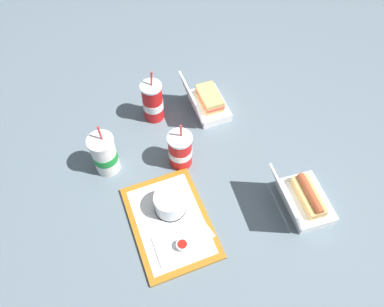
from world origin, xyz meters
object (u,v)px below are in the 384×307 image
cake_container (170,203)px  clamshell_sandwich_front (207,102)px  food_tray (170,222)px  plastic_fork (158,252)px  soda_cup_front (153,102)px  soda_cup_right (105,154)px  ketchup_cup (182,245)px  soda_cup_corner (180,150)px  clamshell_hotdog_back (304,199)px

cake_container → clamshell_sandwich_front: 0.49m
food_tray → plastic_fork: bearing=151.4°
soda_cup_front → soda_cup_right: bearing=137.8°
ketchup_cup → soda_cup_right: 0.43m
plastic_fork → soda_cup_corner: (0.35, -0.13, 0.06)m
soda_cup_front → food_tray: bearing=179.7°
cake_container → plastic_fork: cake_container is taller
clamshell_sandwich_front → food_tray: bearing=155.1°
clamshell_hotdog_back → soda_cup_corner: soda_cup_corner is taller
soda_cup_front → soda_cup_right: (-0.22, 0.20, -0.00)m
cake_container → plastic_fork: 0.17m
soda_cup_front → soda_cup_corner: size_ratio=1.12×
soda_cup_front → soda_cup_right: size_ratio=1.03×
cake_container → ketchup_cup: (-0.15, -0.02, -0.02)m
soda_cup_front → clamshell_hotdog_back: bearing=-137.0°
soda_cup_right → plastic_fork: bearing=-158.6°
ketchup_cup → soda_cup_right: (0.36, 0.23, 0.06)m
plastic_fork → soda_cup_corner: soda_cup_corner is taller
clamshell_hotdog_back → soda_cup_front: 0.69m
soda_cup_front → soda_cup_right: 0.30m
cake_container → ketchup_cup: 0.15m
ketchup_cup → soda_cup_front: bearing=2.3°
ketchup_cup → plastic_fork: 0.08m
plastic_fork → soda_cup_corner: bearing=-31.5°
ketchup_cup → soda_cup_front: (0.59, 0.02, 0.06)m
clamshell_hotdog_back → clamshell_sandwich_front: size_ratio=1.03×
clamshell_sandwich_front → cake_container: bearing=153.5°
food_tray → soda_cup_corner: (0.24, -0.08, 0.07)m
soda_cup_right → soda_cup_corner: (-0.02, -0.27, -0.01)m
soda_cup_right → food_tray: bearing=-143.3°
clamshell_hotdog_back → clamshell_sandwich_front: (0.50, 0.24, 0.00)m
ketchup_cup → clamshell_sandwich_front: (0.59, -0.20, 0.02)m
food_tray → cake_container: cake_container is taller
cake_container → soda_cup_front: bearing=0.7°
food_tray → clamshell_sandwich_front: (0.49, -0.23, 0.04)m
cake_container → clamshell_hotdog_back: (-0.06, -0.46, -0.01)m
ketchup_cup → soda_cup_front: soda_cup_front is taller
food_tray → clamshell_hotdog_back: 0.47m
clamshell_sandwich_front → soda_cup_corner: 0.29m
soda_cup_corner → clamshell_hotdog_back: bearing=-123.0°
soda_cup_right → soda_cup_corner: bearing=-94.7°
food_tray → soda_cup_right: bearing=36.7°
clamshell_sandwich_front → soda_cup_right: soda_cup_right is taller
clamshell_hotdog_back → soda_cup_corner: 0.47m
cake_container → clamshell_hotdog_back: 0.47m
cake_container → soda_cup_corner: 0.21m
soda_cup_right → ketchup_cup: bearing=-148.2°
clamshell_hotdog_back → soda_cup_right: size_ratio=0.96×
cake_container → soda_cup_front: 0.44m
food_tray → clamshell_hotdog_back: size_ratio=1.84×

